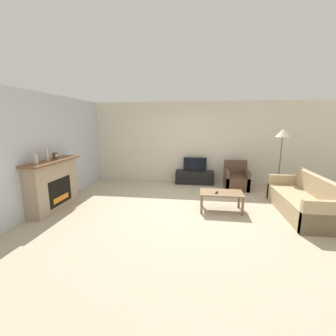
# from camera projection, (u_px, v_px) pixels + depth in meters

# --- Properties ---
(ground_plane) EXTENTS (24.00, 24.00, 0.00)m
(ground_plane) POSITION_uv_depth(u_px,v_px,m) (184.00, 207.00, 5.47)
(ground_plane) COLOR tan
(wall_back) EXTENTS (12.00, 0.06, 2.70)m
(wall_back) POSITION_uv_depth(u_px,v_px,m) (190.00, 143.00, 7.60)
(wall_back) COLOR beige
(wall_back) RESTS_ON ground
(wall_left) EXTENTS (0.06, 12.00, 2.70)m
(wall_left) POSITION_uv_depth(u_px,v_px,m) (54.00, 150.00, 5.64)
(wall_left) COLOR silver
(wall_left) RESTS_ON ground
(fireplace) EXTENTS (0.47, 1.62, 1.17)m
(fireplace) POSITION_uv_depth(u_px,v_px,m) (53.00, 184.00, 5.30)
(fireplace) COLOR tan
(fireplace) RESTS_ON ground
(mantel_vase_left) EXTENTS (0.10, 0.10, 0.23)m
(mantel_vase_left) POSITION_uv_depth(u_px,v_px,m) (36.00, 159.00, 4.69)
(mantel_vase_left) COLOR beige
(mantel_vase_left) RESTS_ON fireplace
(mantel_vase_centre_left) EXTENTS (0.07, 0.07, 0.30)m
(mantel_vase_centre_left) POSITION_uv_depth(u_px,v_px,m) (47.00, 155.00, 5.03)
(mantel_vase_centre_left) COLOR beige
(mantel_vase_centre_left) RESTS_ON fireplace
(mantel_clock) EXTENTS (0.08, 0.11, 0.15)m
(mantel_clock) POSITION_uv_depth(u_px,v_px,m) (55.00, 156.00, 5.32)
(mantel_clock) COLOR brown
(mantel_clock) RESTS_ON fireplace
(tv_stand) EXTENTS (1.26, 0.43, 0.43)m
(tv_stand) POSITION_uv_depth(u_px,v_px,m) (195.00, 177.00, 7.53)
(tv_stand) COLOR black
(tv_stand) RESTS_ON ground
(tv) EXTENTS (0.76, 0.18, 0.46)m
(tv) POSITION_uv_depth(u_px,v_px,m) (195.00, 165.00, 7.44)
(tv) COLOR black
(tv) RESTS_ON tv_stand
(armchair) EXTENTS (0.70, 0.76, 0.85)m
(armchair) POSITION_uv_depth(u_px,v_px,m) (236.00, 180.00, 6.97)
(armchair) COLOR brown
(armchair) RESTS_ON ground
(coffee_table) EXTENTS (0.97, 0.57, 0.44)m
(coffee_table) POSITION_uv_depth(u_px,v_px,m) (221.00, 195.00, 5.19)
(coffee_table) COLOR brown
(coffee_table) RESTS_ON ground
(remote) EXTENTS (0.08, 0.16, 0.02)m
(remote) POSITION_uv_depth(u_px,v_px,m) (217.00, 192.00, 5.12)
(remote) COLOR black
(remote) RESTS_ON coffee_table
(couch) EXTENTS (0.82, 2.11, 0.87)m
(couch) POSITION_uv_depth(u_px,v_px,m) (303.00, 202.00, 5.00)
(couch) COLOR tan
(couch) RESTS_ON ground
(floor_lamp) EXTENTS (0.38, 0.38, 1.85)m
(floor_lamp) POSITION_uv_depth(u_px,v_px,m) (283.00, 137.00, 6.19)
(floor_lamp) COLOR black
(floor_lamp) RESTS_ON ground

